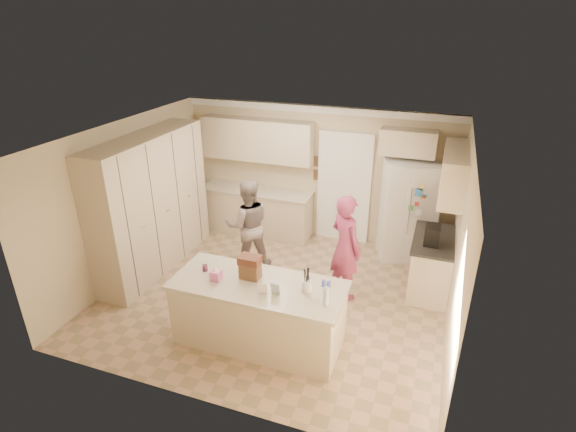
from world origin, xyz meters
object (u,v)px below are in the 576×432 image
(island_base, at_px, (259,314))
(tissue_box, at_px, (216,275))
(teen_boy, at_px, (248,225))
(teen_girl, at_px, (345,247))
(utensil_crock, at_px, (307,286))
(dollhouse_body, at_px, (250,270))
(refrigerator, at_px, (408,211))
(coffee_maker, at_px, (432,235))

(island_base, distance_m, tissue_box, 0.79)
(teen_boy, bearing_deg, island_base, 88.54)
(island_base, height_order, teen_girl, teen_girl)
(utensil_crock, distance_m, dollhouse_body, 0.80)
(utensil_crock, distance_m, teen_girl, 1.45)
(utensil_crock, bearing_deg, refrigerator, 72.93)
(tissue_box, height_order, teen_boy, teen_boy)
(island_base, xyz_separation_m, utensil_crock, (0.65, 0.05, 0.56))
(island_base, height_order, utensil_crock, utensil_crock)
(tissue_box, bearing_deg, utensil_crock, 7.13)
(refrigerator, relative_size, tissue_box, 12.86)
(refrigerator, xyz_separation_m, dollhouse_body, (-1.74, -3.00, 0.14))
(island_base, bearing_deg, tissue_box, -169.70)
(teen_boy, bearing_deg, dollhouse_body, 85.89)
(island_base, bearing_deg, dollhouse_body, 146.31)
(tissue_box, xyz_separation_m, dollhouse_body, (0.40, 0.20, 0.04))
(refrigerator, height_order, teen_boy, refrigerator)
(refrigerator, relative_size, coffee_maker, 6.00)
(coffee_maker, height_order, utensil_crock, coffee_maker)
(island_base, height_order, tissue_box, tissue_box)
(utensil_crock, bearing_deg, tissue_box, -172.87)
(refrigerator, distance_m, teen_boy, 2.85)
(teen_girl, bearing_deg, coffee_maker, -122.05)
(teen_girl, bearing_deg, utensil_crock, 122.30)
(refrigerator, bearing_deg, dollhouse_body, -137.47)
(teen_boy, distance_m, teen_girl, 1.79)
(island_base, xyz_separation_m, dollhouse_body, (-0.15, 0.10, 0.60))
(island_base, bearing_deg, teen_girl, 60.98)
(dollhouse_body, distance_m, teen_boy, 1.87)
(utensil_crock, height_order, teen_girl, teen_girl)
(teen_girl, bearing_deg, dollhouse_body, 94.04)
(coffee_maker, relative_size, teen_boy, 0.18)
(island_base, relative_size, dollhouse_body, 8.46)
(refrigerator, height_order, dollhouse_body, refrigerator)
(coffee_maker, distance_m, teen_girl, 1.31)
(island_base, distance_m, teen_boy, 2.04)
(island_base, relative_size, teen_girl, 1.29)
(tissue_box, xyz_separation_m, teen_girl, (1.37, 1.58, -0.14))
(dollhouse_body, height_order, teen_girl, teen_girl)
(utensil_crock, distance_m, tissue_box, 1.21)
(coffee_maker, height_order, dollhouse_body, coffee_maker)
(tissue_box, distance_m, dollhouse_body, 0.45)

